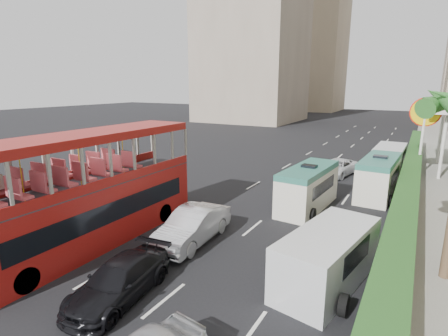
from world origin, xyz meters
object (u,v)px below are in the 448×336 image
Objects in this scene: double_decker_bus at (92,189)px; van_asset at (336,175)px; car_silver_lane_a at (193,242)px; minibus_near at (308,188)px; car_black at (121,297)px; panel_van_far at (389,159)px; panel_van_near at (328,258)px; minibus_far at (379,177)px.

double_decker_bus is 2.43× the size of van_asset.
minibus_near is (3.25, 7.10, 1.23)m from car_silver_lane_a.
car_black is at bearing -99.83° from minibus_near.
van_asset is 4.95m from panel_van_far.
double_decker_bus reaches higher than van_asset.
double_decker_bus is at bearing -153.22° from car_silver_lane_a.
minibus_near is at bearing 52.57° from double_decker_bus.
double_decker_bus reaches higher than panel_van_far.
double_decker_bus reaches higher than minibus_near.
car_black reaches higher than van_asset.
car_silver_lane_a is at bearing -173.94° from panel_van_near.
minibus_near reaches higher than van_asset.
double_decker_bus is at bearing -124.13° from minibus_far.
car_silver_lane_a is 0.93× the size of panel_van_near.
panel_van_near is at bearing -64.67° from minibus_near.
car_black is 7.38m from panel_van_near.
panel_van_far is at bearing 55.76° from van_asset.
car_silver_lane_a is at bearing -116.53° from minibus_far.
van_asset is 0.82× the size of minibus_near.
panel_van_far reaches higher than van_asset.
car_black is at bearing -31.85° from double_decker_bus.
panel_van_near is 19.61m from panel_van_far.
minibus_near is 8.10m from panel_van_near.
van_asset is at bearing 76.14° from car_silver_lane_a.
minibus_near is 12.51m from panel_van_far.
panel_van_far is at bearing 99.09° from panel_van_near.
double_decker_bus reaches higher than car_black.
double_decker_bus reaches higher than minibus_far.
panel_van_near reaches higher than van_asset.
minibus_far reaches higher than panel_van_far.
double_decker_bus is at bearing 141.34° from car_black.
car_black is 0.87× the size of panel_van_near.
car_silver_lane_a is 4.80m from car_black.
minibus_far is at bearing 58.08° from minibus_near.
double_decker_bus is 19.47m from van_asset.
panel_van_near is (10.06, 1.75, -1.52)m from double_decker_bus.
panel_van_far is at bearing 68.57° from car_black.
double_decker_bus reaches higher than car_silver_lane_a.
car_silver_lane_a is 1.08× the size of car_black.
minibus_far is at bearing -38.39° from van_asset.
car_black is (4.18, -2.60, -2.53)m from double_decker_bus.
car_black is 20.79m from van_asset.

